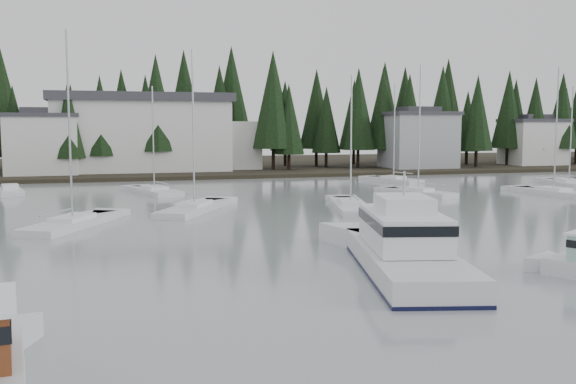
{
  "coord_description": "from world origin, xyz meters",
  "views": [
    {
      "loc": [
        -9.77,
        -11.16,
        6.8
      ],
      "look_at": [
        1.56,
        29.1,
        2.5
      ],
      "focal_mm": 40.0,
      "sensor_mm": 36.0,
      "label": 1
    }
  ],
  "objects_px": {
    "sailboat_2": "(569,185)",
    "sailboat_10": "(154,193)",
    "sailboat_4": "(554,194)",
    "runabout_1": "(405,216)",
    "runabout_3": "(10,193)",
    "harbor_inn": "(157,133)",
    "cabin_cruiser_center": "(405,254)",
    "sailboat_5": "(393,181)",
    "sailboat_8": "(195,210)",
    "house_west": "(43,143)",
    "house_east_a": "(418,139)",
    "sailboat_7": "(73,226)",
    "house_east_b": "(533,141)",
    "sailboat_3": "(350,208)",
    "sailboat_9": "(418,194)"
  },
  "relations": [
    {
      "from": "sailboat_2",
      "to": "sailboat_10",
      "type": "xyz_separation_m",
      "value": [
        -46.29,
        4.34,
        0.0
      ]
    },
    {
      "from": "sailboat_4",
      "to": "sailboat_10",
      "type": "relative_size",
      "value": 1.15
    },
    {
      "from": "runabout_1",
      "to": "runabout_3",
      "type": "xyz_separation_m",
      "value": [
        -30.71,
        25.94,
        0.0
      ]
    },
    {
      "from": "harbor_inn",
      "to": "cabin_cruiser_center",
      "type": "distance_m",
      "value": 66.96
    },
    {
      "from": "sailboat_5",
      "to": "sailboat_8",
      "type": "height_order",
      "value": "sailboat_8"
    },
    {
      "from": "house_west",
      "to": "house_east_a",
      "type": "xyz_separation_m",
      "value": [
        54.0,
        -1.0,
        0.25
      ]
    },
    {
      "from": "sailboat_7",
      "to": "runabout_3",
      "type": "height_order",
      "value": "sailboat_7"
    },
    {
      "from": "house_west",
      "to": "house_east_b",
      "type": "relative_size",
      "value": 1.0
    },
    {
      "from": "cabin_cruiser_center",
      "to": "runabout_3",
      "type": "relative_size",
      "value": 2.29
    },
    {
      "from": "house_east_b",
      "to": "sailboat_7",
      "type": "bearing_deg",
      "value": -146.93
    },
    {
      "from": "harbor_inn",
      "to": "runabout_1",
      "type": "relative_size",
      "value": 4.39
    },
    {
      "from": "sailboat_3",
      "to": "runabout_3",
      "type": "xyz_separation_m",
      "value": [
        -28.69,
        20.04,
        0.08
      ]
    },
    {
      "from": "cabin_cruiser_center",
      "to": "sailboat_2",
      "type": "distance_m",
      "value": 50.92
    },
    {
      "from": "sailboat_2",
      "to": "sailboat_3",
      "type": "height_order",
      "value": "sailboat_2"
    },
    {
      "from": "harbor_inn",
      "to": "cabin_cruiser_center",
      "type": "xyz_separation_m",
      "value": [
        6.51,
        -66.46,
        -4.96
      ]
    },
    {
      "from": "house_west",
      "to": "sailboat_3",
      "type": "xyz_separation_m",
      "value": [
        27.39,
        -41.09,
        -4.6
      ]
    },
    {
      "from": "sailboat_7",
      "to": "sailboat_4",
      "type": "bearing_deg",
      "value": -53.13
    },
    {
      "from": "harbor_inn",
      "to": "sailboat_4",
      "type": "distance_m",
      "value": 53.74
    },
    {
      "from": "sailboat_3",
      "to": "runabout_3",
      "type": "height_order",
      "value": "sailboat_3"
    },
    {
      "from": "house_west",
      "to": "sailboat_10",
      "type": "distance_m",
      "value": 27.75
    },
    {
      "from": "house_east_b",
      "to": "sailboat_9",
      "type": "height_order",
      "value": "sailboat_9"
    },
    {
      "from": "cabin_cruiser_center",
      "to": "sailboat_10",
      "type": "height_order",
      "value": "sailboat_10"
    },
    {
      "from": "harbor_inn",
      "to": "house_west",
      "type": "bearing_deg",
      "value": -167.48
    },
    {
      "from": "sailboat_10",
      "to": "runabout_1",
      "type": "xyz_separation_m",
      "value": [
        16.73,
        -22.75,
        0.07
      ]
    },
    {
      "from": "sailboat_2",
      "to": "runabout_1",
      "type": "relative_size",
      "value": 1.76
    },
    {
      "from": "house_west",
      "to": "sailboat_2",
      "type": "height_order",
      "value": "sailboat_2"
    },
    {
      "from": "sailboat_4",
      "to": "sailboat_5",
      "type": "xyz_separation_m",
      "value": [
        -9.06,
        17.78,
        0.01
      ]
    },
    {
      "from": "house_east_b",
      "to": "sailboat_3",
      "type": "height_order",
      "value": "sailboat_3"
    },
    {
      "from": "sailboat_10",
      "to": "runabout_3",
      "type": "distance_m",
      "value": 14.34
    },
    {
      "from": "sailboat_8",
      "to": "runabout_1",
      "type": "relative_size",
      "value": 1.99
    },
    {
      "from": "sailboat_5",
      "to": "runabout_1",
      "type": "relative_size",
      "value": 1.88
    },
    {
      "from": "sailboat_2",
      "to": "sailboat_9",
      "type": "bearing_deg",
      "value": 117.55
    },
    {
      "from": "house_west",
      "to": "sailboat_5",
      "type": "bearing_deg",
      "value": -23.95
    },
    {
      "from": "sailboat_4",
      "to": "sailboat_5",
      "type": "height_order",
      "value": "sailboat_4"
    },
    {
      "from": "house_east_a",
      "to": "sailboat_10",
      "type": "relative_size",
      "value": 0.93
    },
    {
      "from": "house_east_a",
      "to": "sailboat_2",
      "type": "relative_size",
      "value": 0.9
    },
    {
      "from": "house_east_b",
      "to": "sailboat_9",
      "type": "relative_size",
      "value": 0.72
    },
    {
      "from": "sailboat_3",
      "to": "sailboat_7",
      "type": "bearing_deg",
      "value": 112.88
    },
    {
      "from": "sailboat_7",
      "to": "sailboat_9",
      "type": "bearing_deg",
      "value": -43.54
    },
    {
      "from": "house_east_a",
      "to": "cabin_cruiser_center",
      "type": "relative_size",
      "value": 0.8
    },
    {
      "from": "harbor_inn",
      "to": "sailboat_8",
      "type": "bearing_deg",
      "value": -90.3
    },
    {
      "from": "house_east_a",
      "to": "cabin_cruiser_center",
      "type": "xyz_separation_m",
      "value": [
        -32.45,
        -62.11,
        -4.09
      ]
    },
    {
      "from": "sailboat_4",
      "to": "sailboat_8",
      "type": "height_order",
      "value": "sailboat_8"
    },
    {
      "from": "sailboat_9",
      "to": "runabout_3",
      "type": "height_order",
      "value": "sailboat_9"
    },
    {
      "from": "house_east_b",
      "to": "sailboat_5",
      "type": "height_order",
      "value": "sailboat_5"
    },
    {
      "from": "house_east_b",
      "to": "sailboat_10",
      "type": "height_order",
      "value": "sailboat_10"
    },
    {
      "from": "house_east_a",
      "to": "sailboat_10",
      "type": "distance_m",
      "value": 47.65
    },
    {
      "from": "house_east_b",
      "to": "runabout_1",
      "type": "relative_size",
      "value": 1.42
    },
    {
      "from": "house_west",
      "to": "sailboat_7",
      "type": "relative_size",
      "value": 0.7
    },
    {
      "from": "sailboat_3",
      "to": "sailboat_8",
      "type": "xyz_separation_m",
      "value": [
        -12.57,
        2.12,
        0.01
      ]
    }
  ]
}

